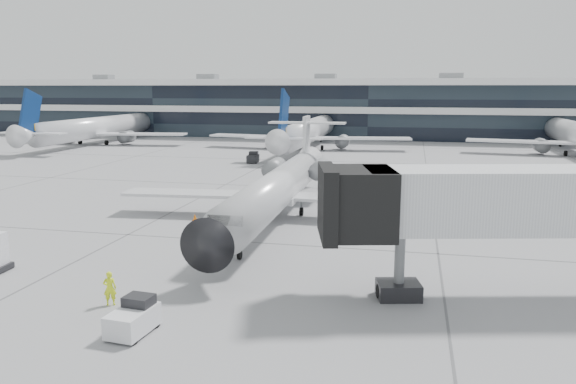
% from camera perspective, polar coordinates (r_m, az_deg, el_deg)
% --- Properties ---
extents(ground, '(220.00, 220.00, 0.00)m').
position_cam_1_polar(ground, '(35.33, -1.48, -5.28)').
color(ground, gray).
rests_on(ground, ground).
extents(terminal, '(170.00, 22.00, 10.00)m').
position_cam_1_polar(terminal, '(115.34, 8.57, 8.17)').
color(terminal, black).
rests_on(terminal, ground).
extents(bg_jet_left, '(32.00, 40.00, 9.60)m').
position_cam_1_polar(bg_jet_left, '(103.29, -18.58, 4.69)').
color(bg_jet_left, white).
rests_on(bg_jet_left, ground).
extents(bg_jet_center, '(32.00, 40.00, 9.60)m').
position_cam_1_polar(bg_jet_center, '(89.97, 2.11, 4.43)').
color(bg_jet_center, white).
rests_on(bg_jet_center, ground).
extents(regional_jet, '(24.33, 30.27, 7.00)m').
position_cam_1_polar(regional_jet, '(41.61, -0.94, 0.54)').
color(regional_jet, silver).
rests_on(regional_jet, ground).
extents(jet_bridge, '(19.47, 7.89, 6.30)m').
position_cam_1_polar(jet_bridge, '(28.19, 25.74, -0.84)').
color(jet_bridge, '#A5A7A9').
rests_on(jet_bridge, ground).
extents(ramp_worker, '(0.67, 0.56, 1.58)m').
position_cam_1_polar(ramp_worker, '(26.75, -17.66, -9.29)').
color(ramp_worker, '#E1FF1A').
rests_on(ramp_worker, ground).
extents(baggage_tug, '(1.51, 2.33, 1.41)m').
position_cam_1_polar(baggage_tug, '(23.67, -15.41, -12.23)').
color(baggage_tug, silver).
rests_on(baggage_tug, ground).
extents(traffic_cone, '(0.38, 0.38, 0.50)m').
position_cam_1_polar(traffic_cone, '(41.85, -9.44, -2.56)').
color(traffic_cone, orange).
rests_on(traffic_cone, ground).
extents(far_tug, '(1.52, 2.35, 1.42)m').
position_cam_1_polar(far_tug, '(73.11, -3.57, 3.49)').
color(far_tug, black).
rests_on(far_tug, ground).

